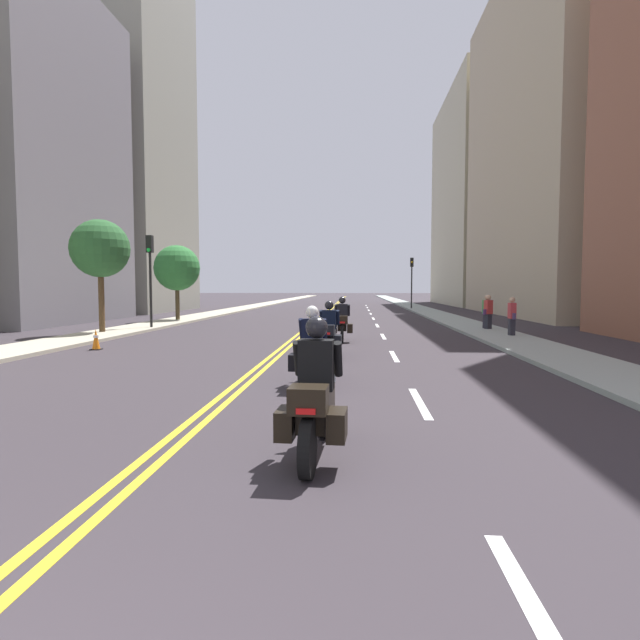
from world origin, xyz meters
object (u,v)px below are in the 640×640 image
motorcycle_2 (329,334)px  motorcycle_0 (316,402)px  pedestrian_2 (512,317)px  motorcycle_1 (311,352)px  pedestrian_0 (488,313)px  traffic_cone_0 (96,339)px  traffic_light_near (150,265)px  street_tree_0 (100,249)px  traffic_light_far (412,274)px  pedestrian_1 (487,312)px  motorcycle_3 (342,323)px  street_tree_1 (177,268)px

motorcycle_2 → motorcycle_0: bearing=-85.9°
motorcycle_2 → pedestrian_2: size_ratio=1.35×
motorcycle_1 → pedestrian_0: pedestrian_0 is taller
motorcycle_2 → traffic_cone_0: motorcycle_2 is taller
traffic_light_near → street_tree_0: size_ratio=0.91×
traffic_light_near → street_tree_0: (-1.05, -2.63, 0.54)m
motorcycle_1 → pedestrian_0: bearing=65.9°
traffic_light_far → pedestrian_1: bearing=-87.4°
motorcycle_1 → traffic_light_far: traffic_light_far is taller
motorcycle_2 → street_tree_0: bearing=149.4°
motorcycle_3 → pedestrian_2: bearing=13.0°
pedestrian_1 → motorcycle_1: bearing=35.3°
traffic_cone_0 → pedestrian_0: pedestrian_0 is taller
traffic_light_far → pedestrian_2: bearing=-87.5°
motorcycle_3 → pedestrian_2: (6.58, 1.67, 0.16)m
motorcycle_1 → motorcycle_3: 8.49m
motorcycle_0 → pedestrian_0: (6.40, 17.78, 0.19)m
motorcycle_0 → motorcycle_3: size_ratio=0.97×
motorcycle_0 → traffic_light_near: (-9.16, 17.73, 2.38)m
traffic_light_near → traffic_light_far: size_ratio=0.95×
pedestrian_0 → street_tree_0: bearing=-25.7°
motorcycle_3 → street_tree_0: (-10.17, 2.07, 2.91)m
motorcycle_0 → pedestrian_0: bearing=73.3°
motorcycle_2 → traffic_cone_0: (-7.49, 1.17, -0.33)m
motorcycle_2 → pedestrian_0: (6.71, 9.01, 0.19)m
traffic_light_near → pedestrian_1: 15.75m
motorcycle_3 → pedestrian_0: 8.00m
motorcycle_1 → street_tree_1: size_ratio=0.51×
traffic_cone_0 → traffic_light_far: (13.20, 30.75, 2.86)m
traffic_light_far → pedestrian_2: traffic_light_far is taller
motorcycle_3 → street_tree_1: bearing=132.3°
pedestrian_0 → street_tree_1: 17.35m
motorcycle_0 → pedestrian_0: 18.89m
motorcycle_2 → pedestrian_1: bearing=56.4°
traffic_cone_0 → traffic_light_near: traffic_light_near is taller
motorcycle_1 → traffic_cone_0: size_ratio=3.38×
traffic_light_near → pedestrian_0: bearing=0.2°
traffic_light_near → traffic_cone_0: bearing=-80.1°
pedestrian_0 → traffic_light_near: bearing=-34.7°
pedestrian_0 → pedestrian_1: (0.03, 0.39, -0.00)m
motorcycle_0 → pedestrian_0: size_ratio=1.30×
pedestrian_0 → pedestrian_2: pedestrian_0 is taller
motorcycle_0 → motorcycle_3: bearing=93.3°
traffic_cone_0 → street_tree_1: bearing=98.8°
pedestrian_1 → traffic_light_near: bearing=-26.4°
street_tree_0 → traffic_cone_0: bearing=-65.0°
street_tree_1 → traffic_light_near: bearing=-82.8°
pedestrian_0 → street_tree_1: street_tree_1 is taller
pedestrian_2 → motorcycle_2: bearing=-52.1°
street_tree_0 → street_tree_1: 8.29m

